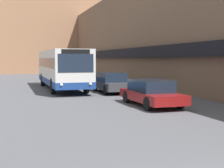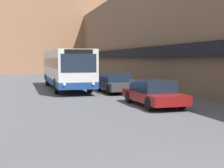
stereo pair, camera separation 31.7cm
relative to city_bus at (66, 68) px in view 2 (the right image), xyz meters
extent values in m
cube|color=brown|center=(9.85, 1.92, 3.26)|extent=(5.00, 60.00, 9.96)
cube|color=black|center=(7.10, 1.92, 1.33)|extent=(0.50, 60.00, 0.90)
cube|color=#996B4C|center=(-0.15, 32.33, 4.74)|extent=(26.00, 8.00, 12.92)
cube|color=silver|center=(0.00, 0.01, 0.08)|extent=(2.62, 11.64, 2.64)
cube|color=navy|center=(0.00, 0.01, -1.00)|extent=(2.64, 11.66, 0.46)
cube|color=#192333|center=(0.00, 0.01, 0.45)|extent=(2.65, 10.71, 0.72)
cube|color=#192333|center=(0.00, -5.83, 0.48)|extent=(2.31, 0.03, 1.19)
cube|color=black|center=(0.00, -5.83, 1.22)|extent=(1.84, 0.03, 0.28)
sphere|color=#F2EAC6|center=(-0.94, -5.84, -0.88)|extent=(0.20, 0.20, 0.20)
sphere|color=#F2EAC6|center=(0.94, -5.84, -0.88)|extent=(0.20, 0.20, 0.20)
cylinder|color=black|center=(-1.19, -3.60, -1.15)|extent=(0.28, 1.14, 1.14)
cylinder|color=black|center=(1.19, -3.60, -1.15)|extent=(0.28, 1.14, 1.14)
cylinder|color=black|center=(-1.19, 3.62, -1.15)|extent=(0.28, 1.14, 1.14)
cylinder|color=black|center=(1.19, 3.62, -1.15)|extent=(0.28, 1.14, 1.14)
cube|color=maroon|center=(3.05, -10.60, -1.21)|extent=(1.88, 4.64, 0.48)
cube|color=#192333|center=(3.05, -10.49, -0.67)|extent=(1.65, 2.55, 0.61)
cylinder|color=black|center=(3.91, -12.04, -1.38)|extent=(0.20, 0.68, 0.68)
cylinder|color=black|center=(2.19, -12.04, -1.38)|extent=(0.20, 0.68, 0.68)
cylinder|color=black|center=(3.91, -9.17, -1.38)|extent=(0.20, 0.68, 0.68)
cylinder|color=black|center=(2.19, -9.17, -1.38)|extent=(0.20, 0.68, 0.68)
cube|color=#38383D|center=(3.05, -3.81, -1.18)|extent=(1.89, 4.52, 0.53)
cube|color=#192333|center=(3.05, -3.70, -0.59)|extent=(1.66, 2.48, 0.66)
cylinder|color=black|center=(3.91, -5.21, -1.38)|extent=(0.20, 0.68, 0.68)
cylinder|color=black|center=(2.19, -5.21, -1.38)|extent=(0.20, 0.68, 0.68)
cylinder|color=black|center=(3.91, -2.41, -1.38)|extent=(0.20, 0.68, 0.68)
cylinder|color=black|center=(2.19, -2.41, -1.38)|extent=(0.20, 0.68, 0.68)
camera|label=1|loc=(-3.99, -25.47, 0.73)|focal=50.00mm
camera|label=2|loc=(-3.69, -25.57, 0.73)|focal=50.00mm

